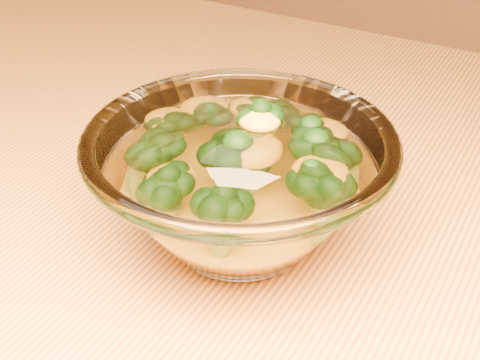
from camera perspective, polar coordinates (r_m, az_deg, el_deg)
name	(u,v)px	position (r m, az deg, el deg)	size (l,w,h in m)	color
table	(216,298)	(0.58, -2.07, -10.04)	(1.20, 0.80, 0.75)	gold
glass_bowl	(240,186)	(0.45, 0.00, -0.48)	(0.21, 0.21, 0.09)	white
cheese_sauce	(240,209)	(0.46, 0.00, -2.47)	(0.11, 0.11, 0.03)	#F1B014
broccoli_heap	(247,160)	(0.45, 0.64, 1.68)	(0.15, 0.14, 0.07)	black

